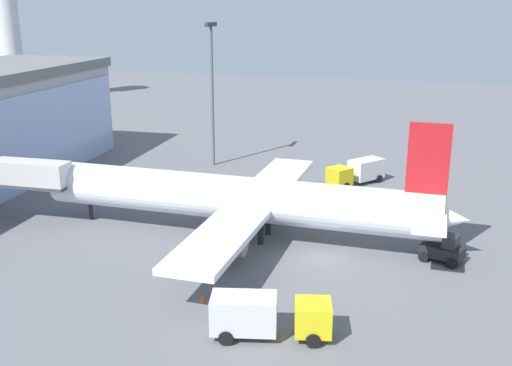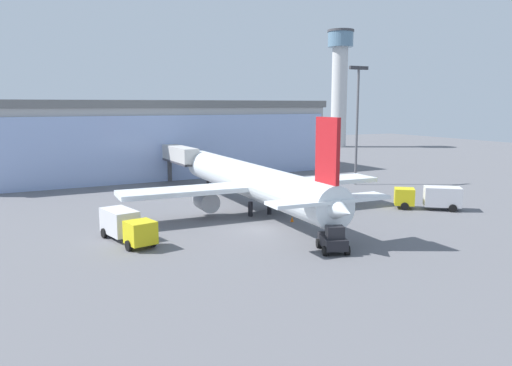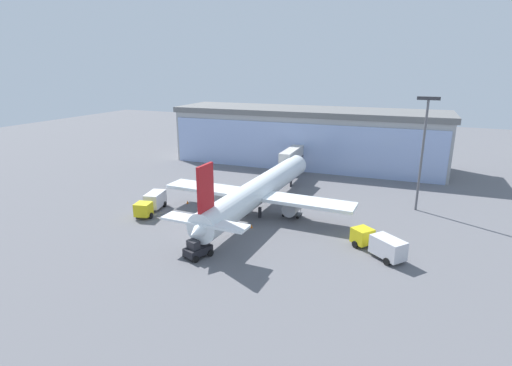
{
  "view_description": "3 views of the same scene",
  "coord_description": "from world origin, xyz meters",
  "px_view_note": "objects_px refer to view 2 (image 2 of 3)",
  "views": [
    {
      "loc": [
        -44.42,
        -7.09,
        19.57
      ],
      "look_at": [
        2.49,
        6.32,
        4.96
      ],
      "focal_mm": 42.0,
      "sensor_mm": 36.0,
      "label": 1
    },
    {
      "loc": [
        -21.4,
        -42.21,
        12.0
      ],
      "look_at": [
        3.45,
        8.89,
        3.01
      ],
      "focal_mm": 35.0,
      "sensor_mm": 36.0,
      "label": 2
    },
    {
      "loc": [
        24.95,
        -46.04,
        21.79
      ],
      "look_at": [
        1.52,
        8.52,
        4.35
      ],
      "focal_mm": 28.0,
      "sensor_mm": 36.0,
      "label": 3
    }
  ],
  "objects_px": {
    "safety_cone_nose": "(292,219)",
    "catering_truck": "(126,225)",
    "baggage_cart": "(292,203)",
    "control_tower": "(340,80)",
    "jet_bridge": "(178,155)",
    "airplane": "(252,181)",
    "pushback_tug": "(333,240)",
    "fuel_truck": "(430,197)",
    "safety_cone_wingtip": "(146,222)",
    "apron_light_mast": "(357,115)"
  },
  "relations": [
    {
      "from": "baggage_cart",
      "to": "catering_truck",
      "type": "bearing_deg",
      "value": -161.0
    },
    {
      "from": "apron_light_mast",
      "to": "airplane",
      "type": "xyz_separation_m",
      "value": [
        -22.4,
        -10.64,
        -7.02
      ]
    },
    {
      "from": "catering_truck",
      "to": "safety_cone_nose",
      "type": "xyz_separation_m",
      "value": [
        16.92,
        0.08,
        -1.19
      ]
    },
    {
      "from": "jet_bridge",
      "to": "fuel_truck",
      "type": "relative_size",
      "value": 1.65
    },
    {
      "from": "baggage_cart",
      "to": "pushback_tug",
      "type": "height_order",
      "value": "pushback_tug"
    },
    {
      "from": "pushback_tug",
      "to": "safety_cone_nose",
      "type": "bearing_deg",
      "value": 7.58
    },
    {
      "from": "control_tower",
      "to": "baggage_cart",
      "type": "relative_size",
      "value": 11.38
    },
    {
      "from": "control_tower",
      "to": "fuel_truck",
      "type": "distance_m",
      "value": 87.47
    },
    {
      "from": "safety_cone_nose",
      "to": "pushback_tug",
      "type": "bearing_deg",
      "value": -102.19
    },
    {
      "from": "airplane",
      "to": "fuel_truck",
      "type": "xyz_separation_m",
      "value": [
        18.94,
        -7.89,
        -1.99
      ]
    },
    {
      "from": "pushback_tug",
      "to": "safety_cone_nose",
      "type": "distance_m",
      "value": 10.94
    },
    {
      "from": "airplane",
      "to": "baggage_cart",
      "type": "bearing_deg",
      "value": -86.27
    },
    {
      "from": "airplane",
      "to": "fuel_truck",
      "type": "bearing_deg",
      "value": -111.5
    },
    {
      "from": "apron_light_mast",
      "to": "catering_truck",
      "type": "xyz_separation_m",
      "value": [
        -37.73,
        -17.02,
        -9.01
      ]
    },
    {
      "from": "baggage_cart",
      "to": "pushback_tug",
      "type": "bearing_deg",
      "value": -108.23
    },
    {
      "from": "baggage_cart",
      "to": "safety_cone_wingtip",
      "type": "height_order",
      "value": "baggage_cart"
    },
    {
      "from": "control_tower",
      "to": "airplane",
      "type": "relative_size",
      "value": 0.84
    },
    {
      "from": "pushback_tug",
      "to": "safety_cone_wingtip",
      "type": "distance_m",
      "value": 19.71
    },
    {
      "from": "safety_cone_nose",
      "to": "safety_cone_wingtip",
      "type": "xyz_separation_m",
      "value": [
        -13.88,
        5.26,
        0.0
      ]
    },
    {
      "from": "apron_light_mast",
      "to": "airplane",
      "type": "bearing_deg",
      "value": -154.6
    },
    {
      "from": "safety_cone_nose",
      "to": "safety_cone_wingtip",
      "type": "bearing_deg",
      "value": 159.25
    },
    {
      "from": "airplane",
      "to": "pushback_tug",
      "type": "height_order",
      "value": "airplane"
    },
    {
      "from": "airplane",
      "to": "fuel_truck",
      "type": "distance_m",
      "value": 20.62
    },
    {
      "from": "airplane",
      "to": "safety_cone_wingtip",
      "type": "distance_m",
      "value": 12.74
    },
    {
      "from": "control_tower",
      "to": "jet_bridge",
      "type": "bearing_deg",
      "value": -143.21
    },
    {
      "from": "jet_bridge",
      "to": "safety_cone_wingtip",
      "type": "bearing_deg",
      "value": 153.52
    },
    {
      "from": "pushback_tug",
      "to": "safety_cone_wingtip",
      "type": "bearing_deg",
      "value": 55.78
    },
    {
      "from": "catering_truck",
      "to": "jet_bridge",
      "type": "bearing_deg",
      "value": 141.64
    },
    {
      "from": "catering_truck",
      "to": "fuel_truck",
      "type": "xyz_separation_m",
      "value": [
        34.28,
        -1.51,
        0.0
      ]
    },
    {
      "from": "jet_bridge",
      "to": "control_tower",
      "type": "xyz_separation_m",
      "value": [
        61.19,
        45.76,
        14.27
      ]
    },
    {
      "from": "control_tower",
      "to": "catering_truck",
      "type": "distance_m",
      "value": 106.65
    },
    {
      "from": "jet_bridge",
      "to": "safety_cone_wingtip",
      "type": "xyz_separation_m",
      "value": [
        -10.53,
        -22.98,
        -4.17
      ]
    },
    {
      "from": "catering_truck",
      "to": "baggage_cart",
      "type": "distance_m",
      "value": 21.77
    },
    {
      "from": "control_tower",
      "to": "airplane",
      "type": "xyz_separation_m",
      "value": [
        -59.42,
        -67.7,
        -15.26
      ]
    },
    {
      "from": "pushback_tug",
      "to": "safety_cone_wingtip",
      "type": "relative_size",
      "value": 6.58
    },
    {
      "from": "baggage_cart",
      "to": "safety_cone_nose",
      "type": "relative_size",
      "value": 5.15
    },
    {
      "from": "fuel_truck",
      "to": "control_tower",
      "type": "bearing_deg",
      "value": -80.22
    },
    {
      "from": "catering_truck",
      "to": "pushback_tug",
      "type": "height_order",
      "value": "catering_truck"
    },
    {
      "from": "control_tower",
      "to": "pushback_tug",
      "type": "distance_m",
      "value": 105.36
    },
    {
      "from": "airplane",
      "to": "catering_truck",
      "type": "xyz_separation_m",
      "value": [
        -15.33,
        -6.38,
        -1.99
      ]
    },
    {
      "from": "fuel_truck",
      "to": "safety_cone_nose",
      "type": "distance_m",
      "value": 17.47
    },
    {
      "from": "jet_bridge",
      "to": "baggage_cart",
      "type": "xyz_separation_m",
      "value": [
        7.15,
        -21.7,
        -3.95
      ]
    },
    {
      "from": "safety_cone_nose",
      "to": "catering_truck",
      "type": "bearing_deg",
      "value": -179.73
    },
    {
      "from": "apron_light_mast",
      "to": "pushback_tug",
      "type": "xyz_separation_m",
      "value": [
        -23.12,
        -27.61,
        -9.5
      ]
    },
    {
      "from": "airplane",
      "to": "safety_cone_wingtip",
      "type": "relative_size",
      "value": 69.6
    },
    {
      "from": "catering_truck",
      "to": "pushback_tug",
      "type": "xyz_separation_m",
      "value": [
        14.62,
        -10.59,
        -0.49
      ]
    },
    {
      "from": "jet_bridge",
      "to": "apron_light_mast",
      "type": "bearing_deg",
      "value": -116.93
    },
    {
      "from": "jet_bridge",
      "to": "safety_cone_wingtip",
      "type": "distance_m",
      "value": 25.62
    },
    {
      "from": "catering_truck",
      "to": "baggage_cart",
      "type": "xyz_separation_m",
      "value": [
        20.71,
        6.63,
        -0.97
      ]
    },
    {
      "from": "jet_bridge",
      "to": "baggage_cart",
      "type": "height_order",
      "value": "jet_bridge"
    }
  ]
}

